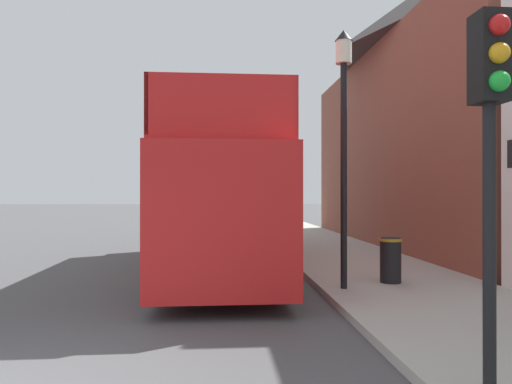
{
  "coord_description": "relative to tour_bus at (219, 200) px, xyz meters",
  "views": [
    {
      "loc": [
        2.61,
        -4.49,
        2.02
      ],
      "look_at": [
        3.54,
        7.63,
        2.06
      ],
      "focal_mm": 35.0,
      "sensor_mm": 36.0,
      "label": 1
    }
  ],
  "objects": [
    {
      "name": "ground_plane",
      "position": [
        -2.63,
        12.29,
        -1.84
      ],
      "size": [
        144.0,
        144.0,
        0.0
      ],
      "primitive_type": "plane",
      "color": "#4C4C4F"
    },
    {
      "name": "sidewalk",
      "position": [
        3.88,
        9.29,
        -1.77
      ],
      "size": [
        3.68,
        108.0,
        0.14
      ],
      "color": "#ADAAA3",
      "rests_on": "ground_plane"
    },
    {
      "name": "brick_terrace_rear",
      "position": [
        8.72,
        5.55,
        3.46
      ],
      "size": [
        6.0,
        17.14,
        10.61
      ],
      "color": "brown",
      "rests_on": "ground_plane"
    },
    {
      "name": "tour_bus",
      "position": [
        0.0,
        0.0,
        0.0
      ],
      "size": [
        2.67,
        10.66,
        4.0
      ],
      "rotation": [
        0.0,
        0.0,
        0.01
      ],
      "color": "red",
      "rests_on": "ground_plane"
    },
    {
      "name": "parked_car_ahead_of_bus",
      "position": [
        0.93,
        8.03,
        -1.17
      ],
      "size": [
        1.8,
        3.99,
        1.44
      ],
      "rotation": [
        0.0,
        0.0,
        -0.01
      ],
      "color": "maroon",
      "rests_on": "ground_plane"
    },
    {
      "name": "traffic_signal",
      "position": [
        2.52,
        -8.74,
        0.92
      ],
      "size": [
        0.28,
        0.42,
        3.57
      ],
      "color": "black",
      "rests_on": "sidewalk"
    },
    {
      "name": "lamp_post_nearest",
      "position": [
        2.47,
        -3.48,
        1.8
      ],
      "size": [
        0.35,
        0.35,
        5.13
      ],
      "color": "black",
      "rests_on": "sidewalk"
    },
    {
      "name": "lamp_post_second",
      "position": [
        2.59,
        6.12,
        1.58
      ],
      "size": [
        0.35,
        0.35,
        4.77
      ],
      "color": "black",
      "rests_on": "sidewalk"
    },
    {
      "name": "lamp_post_third",
      "position": [
        2.62,
        15.73,
        1.8
      ],
      "size": [
        0.35,
        0.35,
        5.13
      ],
      "color": "black",
      "rests_on": "sidewalk"
    },
    {
      "name": "litter_bin",
      "position": [
        3.62,
        -2.92,
        -1.2
      ],
      "size": [
        0.48,
        0.48,
        0.94
      ],
      "color": "black",
      "rests_on": "sidewalk"
    }
  ]
}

